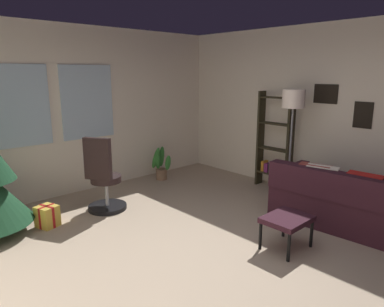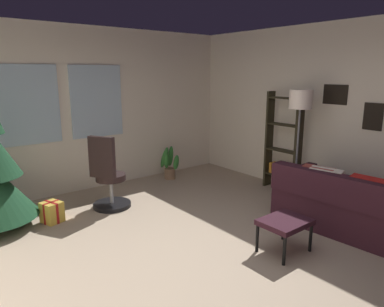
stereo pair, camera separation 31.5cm
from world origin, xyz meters
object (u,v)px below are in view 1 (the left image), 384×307
bookshelf (275,146)px  gift_box_gold (47,216)px  potted_plant (161,165)px  floor_lamp (293,108)px  office_chair (104,182)px  couch (353,201)px  footstool (287,221)px

bookshelf → gift_box_gold: bearing=163.0°
potted_plant → floor_lamp: bearing=-69.8°
office_chair → gift_box_gold: bearing=177.7°
gift_box_gold → couch: bearing=-40.5°
bookshelf → floor_lamp: floor_lamp is taller
footstool → gift_box_gold: bearing=126.0°
gift_box_gold → floor_lamp: size_ratio=0.18×
office_chair → bookshelf: bearing=-21.2°
bookshelf → couch: bearing=-105.4°
potted_plant → footstool: bearing=-101.2°
floor_lamp → potted_plant: floor_lamp is taller
floor_lamp → office_chair: bearing=147.3°
office_chair → floor_lamp: size_ratio=0.64×
floor_lamp → couch: bearing=-96.6°
footstool → potted_plant: potted_plant is taller
couch → footstool: (-1.32, 0.19, 0.04)m
couch → floor_lamp: bearing=83.4°
bookshelf → potted_plant: size_ratio=2.68×
floor_lamp → potted_plant: (-0.82, 2.23, -1.18)m
footstool → bookshelf: 2.26m
footstool → floor_lamp: 2.03m
gift_box_gold → office_chair: (0.83, -0.03, 0.29)m
couch → floor_lamp: floor_lamp is taller
footstool → bookshelf: size_ratio=0.32×
couch → office_chair: bearing=131.0°
bookshelf → office_chair: bearing=158.8°
gift_box_gold → footstool: bearing=-54.0°
couch → bookshelf: 1.69m
gift_box_gold → bookshelf: bearing=-17.0°
footstool → potted_plant: (0.62, 3.12, -0.06)m
gift_box_gold → potted_plant: (2.40, 0.66, 0.13)m
bookshelf → potted_plant: (-1.13, 1.74, -0.46)m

